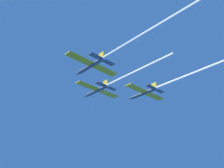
% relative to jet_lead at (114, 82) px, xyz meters
% --- Properties ---
extents(jet_lead, '(15.56, 34.66, 2.58)m').
position_rel_jet_lead_xyz_m(jet_lead, '(0.00, 0.00, 0.00)').
color(jet_lead, '#4C5660').
extents(jet_left_wing, '(15.56, 39.16, 2.58)m').
position_rel_jet_lead_xyz_m(jet_left_wing, '(-10.57, -12.00, 0.13)').
color(jet_left_wing, '#4C5660').
extents(jet_right_wing, '(15.56, 40.29, 2.58)m').
position_rel_jet_lead_xyz_m(jet_right_wing, '(10.02, -12.69, -1.11)').
color(jet_right_wing, '#4C5660').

